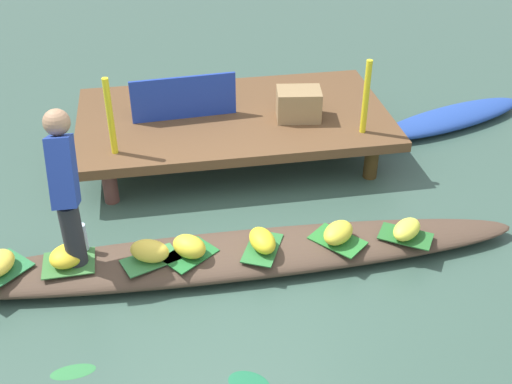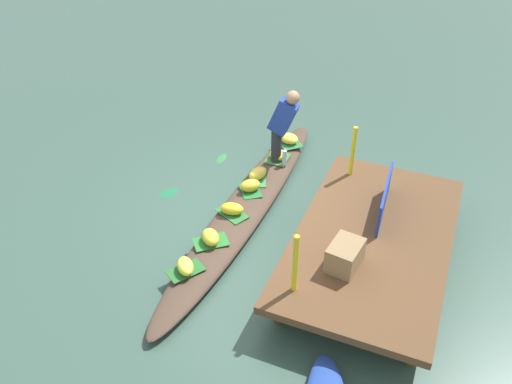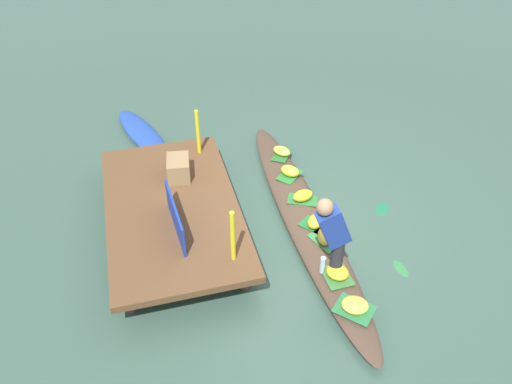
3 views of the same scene
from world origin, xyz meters
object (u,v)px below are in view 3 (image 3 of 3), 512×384
moored_boat (144,135)px  banana_bunch_5 (316,221)px  banana_bunch_2 (290,171)px  market_banner (175,217)px  banana_bunch_1 (282,151)px  banana_bunch_6 (325,236)px  produce_crate (179,168)px  banana_bunch_4 (355,305)px  water_bottle (323,265)px  banana_bunch_3 (337,272)px  vendor_person (333,233)px  banana_bunch_0 (303,196)px  vendor_boat (305,219)px

moored_boat → banana_bunch_5: size_ratio=6.92×
banana_bunch_2 → moored_boat: bearing=47.1°
banana_bunch_5 → market_banner: (0.13, 1.89, 0.41)m
banana_bunch_1 → banana_bunch_6: (-2.11, 0.05, 0.02)m
moored_boat → produce_crate: size_ratio=4.59×
banana_bunch_4 → water_bottle: water_bottle is taller
banana_bunch_2 → water_bottle: size_ratio=1.23×
banana_bunch_1 → banana_bunch_5: 1.80m
banana_bunch_5 → produce_crate: bearing=53.1°
banana_bunch_3 → market_banner: 2.17m
banana_bunch_5 → produce_crate: produce_crate is taller
moored_boat → water_bottle: bearing=-172.8°
banana_bunch_1 → vendor_person: 2.75m
banana_bunch_2 → vendor_person: (-2.10, 0.17, 0.61)m
banana_bunch_1 → banana_bunch_2: bearing=175.7°
banana_bunch_2 → produce_crate: 1.75m
banana_bunch_1 → produce_crate: (-0.53, 1.75, 0.35)m
banana_bunch_1 → banana_bunch_3: (-2.75, 0.12, 0.00)m
produce_crate → vendor_person: bearing=-144.4°
banana_bunch_3 → produce_crate: size_ratio=0.65×
banana_bunch_1 → banana_bunch_4: (-3.28, 0.12, 0.00)m
banana_bunch_0 → banana_bunch_3: (-1.54, 0.08, -0.00)m
banana_bunch_4 → market_banner: 2.48m
banana_bunch_4 → banana_bunch_6: size_ratio=1.01×
banana_bunch_1 → market_banner: market_banner is taller
banana_bunch_3 → water_bottle: (0.12, 0.16, 0.05)m
banana_bunch_0 → banana_bunch_1: bearing=-2.3°
banana_bunch_1 → produce_crate: 1.86m
banana_bunch_2 → banana_bunch_3: 2.17m
vendor_person → banana_bunch_4: bearing=-171.3°
banana_bunch_6 → banana_bunch_5: bearing=2.3°
banana_bunch_3 → banana_bunch_5: size_ratio=0.98×
water_bottle → produce_crate: produce_crate is taller
banana_bunch_0 → banana_bunch_3: 1.54m
moored_boat → vendor_person: size_ratio=1.65×
banana_bunch_1 → market_banner: size_ratio=0.29×
moored_boat → banana_bunch_6: size_ratio=6.41×
banana_bunch_2 → banana_bunch_4: 2.71m
banana_bunch_0 → moored_boat: bearing=39.1°
water_bottle → banana_bunch_0: bearing=-9.2°
vendor_boat → produce_crate: size_ratio=11.45×
banana_bunch_5 → market_banner: bearing=86.1°
banana_bunch_1 → vendor_person: vendor_person is taller
banana_bunch_2 → produce_crate: bearing=88.3°
banana_bunch_3 → banana_bunch_4: size_ratio=0.91×
banana_bunch_2 → market_banner: market_banner is taller
banana_bunch_2 → vendor_boat: bearing=175.7°
banana_bunch_1 → banana_bunch_4: 3.28m
moored_boat → banana_bunch_4: banana_bunch_4 is taller
vendor_boat → banana_bunch_4: size_ratio=15.89×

